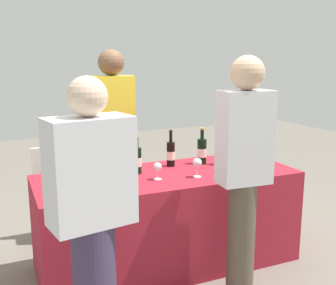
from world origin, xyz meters
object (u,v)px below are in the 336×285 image
object	(u,v)px
wine_bottle_2	(109,161)
wine_bottle_3	(137,160)
wine_glass_0	(158,167)
wine_bottle_4	(171,154)
wine_glass_3	(240,161)
wine_glass_2	(226,160)
ice_bucket	(246,155)
wine_bottle_1	(93,163)
wine_bottle_7	(243,147)
wine_bottle_5	(202,151)
wine_bottle_0	(69,164)
menu_board	(67,190)
wine_bottle_6	(227,150)
server_pouring	(113,136)
guest_1	(244,168)
guest_0	(92,214)
wine_glass_1	(197,164)

from	to	relation	value
wine_bottle_2	wine_bottle_3	world-z (taller)	wine_bottle_2
wine_bottle_2	wine_glass_0	distance (m)	0.38
wine_bottle_2	wine_glass_0	size ratio (longest dim) A/B	2.57
wine_bottle_4	wine_glass_0	bearing A→B (deg)	-128.22
wine_glass_0	wine_glass_3	size ratio (longest dim) A/B	0.97
wine_glass_2	ice_bucket	world-z (taller)	ice_bucket
wine_bottle_1	wine_bottle_7	xyz separation A→B (m)	(1.36, 0.01, 0.00)
wine_bottle_5	wine_glass_2	world-z (taller)	wine_bottle_5
wine_bottle_0	wine_glass_0	world-z (taller)	wine_bottle_0
wine_bottle_5	menu_board	bearing A→B (deg)	144.27
wine_bottle_4	wine_glass_2	xyz separation A→B (m)	(0.30, -0.38, -0.00)
wine_bottle_6	server_pouring	distance (m)	1.04
wine_bottle_7	wine_bottle_3	bearing A→B (deg)	-176.77
wine_bottle_7	guest_1	xyz separation A→B (m)	(-0.53, -0.79, 0.06)
wine_glass_0	guest_0	distance (m)	0.93
wine_bottle_6	guest_1	distance (m)	0.75
wine_bottle_5	wine_glass_1	xyz separation A→B (m)	(-0.23, -0.35, -0.01)
wine_bottle_7	wine_glass_2	bearing A→B (deg)	-138.67
wine_bottle_1	wine_bottle_4	bearing A→B (deg)	3.36
wine_bottle_0	server_pouring	xyz separation A→B (m)	(0.49, 0.51, 0.09)
ice_bucket	guest_0	distance (m)	1.66
wine_bottle_2	wine_bottle_6	bearing A→B (deg)	-1.54
menu_board	server_pouring	bearing A→B (deg)	-27.38
wine_bottle_1	wine_bottle_5	xyz separation A→B (m)	(0.94, 0.01, 0.00)
wine_bottle_4	wine_glass_2	distance (m)	0.49
wine_bottle_3	wine_bottle_0	bearing A→B (deg)	170.06
wine_glass_3	guest_1	distance (m)	0.51
wine_bottle_6	wine_glass_1	distance (m)	0.47
wine_glass_3	wine_bottle_0	bearing A→B (deg)	162.74
wine_bottle_5	ice_bucket	bearing A→B (deg)	-33.42
wine_bottle_7	wine_glass_1	xyz separation A→B (m)	(-0.64, -0.34, -0.00)
wine_glass_1	guest_0	xyz separation A→B (m)	(-0.95, -0.60, -0.03)
wine_bottle_6	ice_bucket	distance (m)	0.17
wine_bottle_2	wine_bottle_5	distance (m)	0.84
wine_bottle_4	wine_glass_1	distance (m)	0.38
wine_bottle_1	guest_1	bearing A→B (deg)	-43.43
wine_bottle_0	menu_board	xyz separation A→B (m)	(0.09, 0.72, -0.43)
wine_bottle_1	wine_bottle_7	bearing A→B (deg)	0.22
wine_glass_0	guest_0	bearing A→B (deg)	-134.44
wine_bottle_7	server_pouring	bearing A→B (deg)	152.59
wine_bottle_2	wine_bottle_6	xyz separation A→B (m)	(1.02, -0.03, -0.00)
wine_bottle_1	guest_1	world-z (taller)	guest_1
wine_bottle_7	guest_0	xyz separation A→B (m)	(-1.59, -0.94, -0.04)
wine_bottle_0	wine_glass_2	world-z (taller)	wine_bottle_0
wine_bottle_0	guest_1	distance (m)	1.30
wine_glass_2	guest_0	xyz separation A→B (m)	(-1.20, -0.60, -0.03)
wine_bottle_1	wine_bottle_2	xyz separation A→B (m)	(0.10, -0.07, 0.02)
wine_bottle_1	server_pouring	world-z (taller)	server_pouring
wine_bottle_0	wine_glass_2	bearing A→B (deg)	-18.18
wine_bottle_3	wine_bottle_6	world-z (taller)	wine_bottle_6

